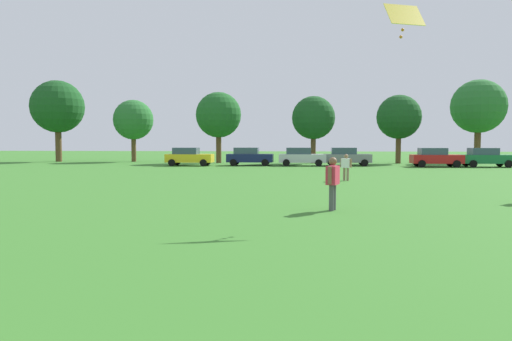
{
  "coord_description": "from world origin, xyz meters",
  "views": [
    {
      "loc": [
        5.25,
        0.6,
        2.22
      ],
      "look_at": [
        4.21,
        11.52,
        1.55
      ],
      "focal_mm": 32.87,
      "sensor_mm": 36.0,
      "label": 1
    }
  ],
  "objects": [
    {
      "name": "tree_far_left",
      "position": [
        -21.75,
        50.74,
        6.1
      ],
      "size": [
        5.8,
        5.8,
        9.04
      ],
      "color": "brown",
      "rests_on": "ground"
    },
    {
      "name": "parked_car_red_4",
      "position": [
        17.13,
        43.23,
        0.86
      ],
      "size": [
        4.3,
        2.02,
        1.68
      ],
      "color": "red",
      "rests_on": "ground"
    },
    {
      "name": "parked_car_green_5",
      "position": [
        21.53,
        43.54,
        0.86
      ],
      "size": [
        4.3,
        2.02,
        1.68
      ],
      "color": "#196B38",
      "rests_on": "ground"
    },
    {
      "name": "tree_center_right",
      "position": [
        6.57,
        49.45,
        4.67
      ],
      "size": [
        4.44,
        4.44,
        6.92
      ],
      "color": "brown",
      "rests_on": "ground"
    },
    {
      "name": "tree_right",
      "position": [
        15.25,
        49.83,
        4.73
      ],
      "size": [
        4.5,
        4.5,
        7.01
      ],
      "color": "brown",
      "rests_on": "ground"
    },
    {
      "name": "parked_car_silver_2",
      "position": [
        5.34,
        44.1,
        0.86
      ],
      "size": [
        4.3,
        2.02,
        1.68
      ],
      "color": "silver",
      "rests_on": "ground"
    },
    {
      "name": "tree_left",
      "position": [
        -13.33,
        51.44,
        4.65
      ],
      "size": [
        4.42,
        4.42,
        6.88
      ],
      "color": "brown",
      "rests_on": "ground"
    },
    {
      "name": "ground_plane",
      "position": [
        0.0,
        30.0,
        0.0
      ],
      "size": [
        160.0,
        160.0,
        0.0
      ],
      "primitive_type": "plane",
      "color": "#387528"
    },
    {
      "name": "kite",
      "position": [
        8.48,
        15.96,
        6.16
      ],
      "size": [
        1.3,
        0.91,
        1.12
      ],
      "color": "yellow"
    },
    {
      "name": "tree_far_right",
      "position": [
        23.94,
        52.29,
        5.92
      ],
      "size": [
        5.63,
        5.63,
        8.78
      ],
      "color": "brown",
      "rests_on": "ground"
    },
    {
      "name": "bystander_midfield",
      "position": [
        7.85,
        27.59,
        0.9
      ],
      "size": [
        0.61,
        0.51,
        1.52
      ],
      "rotation": [
        0.0,
        0.0,
        2.54
      ],
      "color": "#8C7259",
      "rests_on": "ground"
    },
    {
      "name": "parked_car_gray_3",
      "position": [
        9.48,
        44.47,
        0.86
      ],
      "size": [
        4.3,
        2.02,
        1.68
      ],
      "color": "slate",
      "rests_on": "ground"
    },
    {
      "name": "parked_car_yellow_0",
      "position": [
        -5.06,
        43.23,
        0.86
      ],
      "size": [
        4.3,
        2.02,
        1.68
      ],
      "color": "yellow",
      "rests_on": "ground"
    },
    {
      "name": "tree_center_left",
      "position": [
        -3.33,
        49.33,
        5.01
      ],
      "size": [
        4.76,
        4.76,
        7.42
      ],
      "color": "brown",
      "rests_on": "ground"
    },
    {
      "name": "parked_car_navy_1",
      "position": [
        0.47,
        44.19,
        0.86
      ],
      "size": [
        4.3,
        2.02,
        1.68
      ],
      "color": "#141E4C",
      "rests_on": "ground"
    },
    {
      "name": "adult_bystander",
      "position": [
        6.29,
        15.81,
        1.02
      ],
      "size": [
        0.49,
        0.78,
        1.73
      ],
      "rotation": [
        0.0,
        0.0,
        1.23
      ],
      "color": "#4C4C51",
      "rests_on": "ground"
    }
  ]
}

